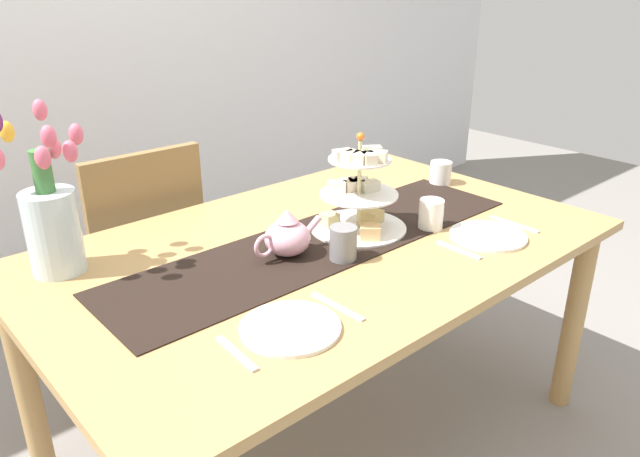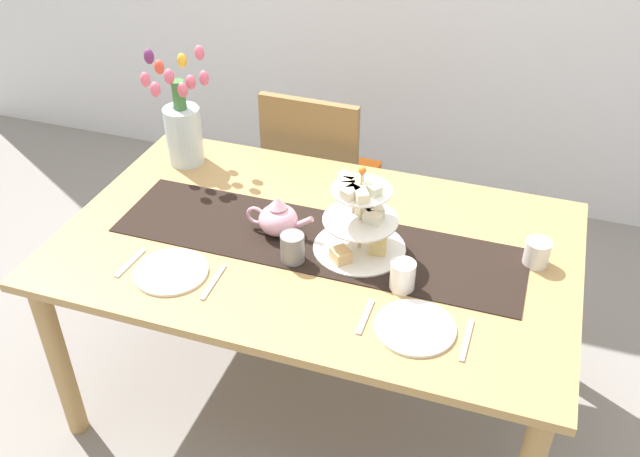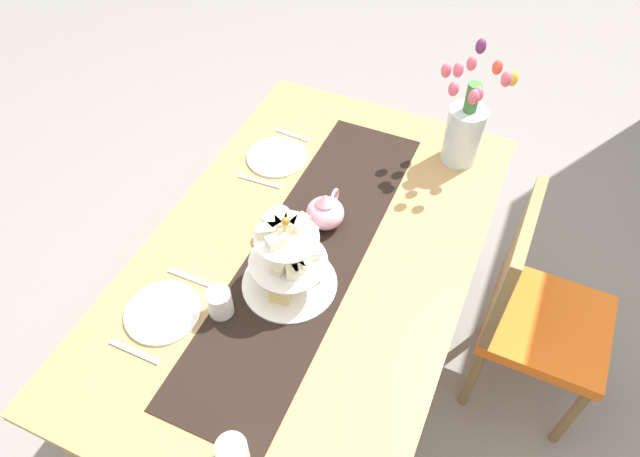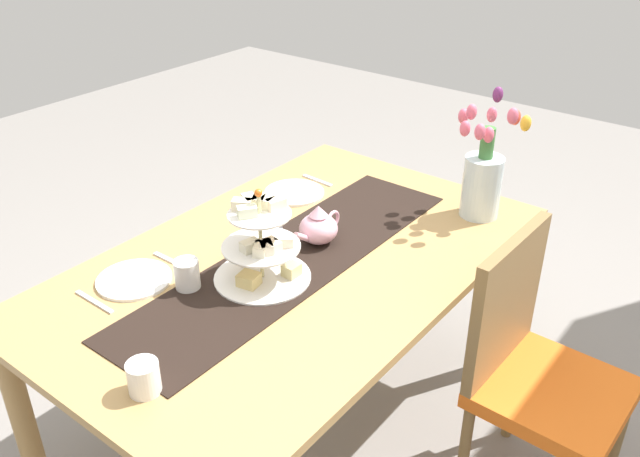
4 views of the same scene
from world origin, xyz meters
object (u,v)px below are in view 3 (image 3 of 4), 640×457
at_px(cream_jug, 233,453).
at_px(knife_right, 134,352).
at_px(teapot, 325,212).
at_px(knife_left, 259,181).
at_px(tulip_vase, 466,126).
at_px(fork_right, 189,277).
at_px(tiered_cake_stand, 288,261).
at_px(mug_grey, 279,222).
at_px(fork_left, 293,135).
at_px(dining_table, 309,268).
at_px(mug_white_text, 220,303).
at_px(dinner_plate_right, 163,312).
at_px(chair_left, 533,307).
at_px(dinner_plate_left, 277,157).

height_order(cream_jug, knife_right, cream_jug).
bearing_deg(teapot, knife_left, -106.71).
bearing_deg(tulip_vase, teapot, -32.82).
bearing_deg(fork_right, knife_right, 0.00).
bearing_deg(cream_jug, knife_left, -155.80).
xyz_separation_m(tiered_cake_stand, mug_grey, (-0.18, -0.12, -0.06)).
xyz_separation_m(tulip_vase, fork_left, (0.14, -0.64, -0.15)).
bearing_deg(mug_grey, knife_right, -17.24).
bearing_deg(teapot, dining_table, 0.00).
bearing_deg(dining_table, tiered_cake_stand, -0.74).
height_order(fork_left, fork_right, same).
xyz_separation_m(teapot, fork_right, (0.39, -0.30, -0.06)).
height_order(tiered_cake_stand, fork_right, tiered_cake_stand).
bearing_deg(fork_right, mug_white_text, 66.84).
xyz_separation_m(tiered_cake_stand, tulip_vase, (-0.80, 0.33, 0.04)).
xyz_separation_m(cream_jug, fork_right, (-0.44, -0.41, -0.04)).
distance_m(cream_jug, dinner_plate_right, 0.51).
height_order(knife_right, mug_grey, mug_grey).
xyz_separation_m(tulip_vase, knife_left, (0.43, -0.64, -0.15)).
distance_m(fork_left, knife_right, 1.06).
xyz_separation_m(chair_left, fork_right, (0.50, -1.05, 0.22)).
relative_size(tulip_vase, dinner_plate_left, 1.96).
xyz_separation_m(tiered_cake_stand, knife_left, (-0.37, -0.30, -0.11)).
bearing_deg(tiered_cake_stand, dinner_plate_left, -149.60).
bearing_deg(knife_left, dinner_plate_right, 0.00).
distance_m(mug_grey, mug_white_text, 0.36).
height_order(tulip_vase, mug_grey, tulip_vase).
relative_size(dinner_plate_left, fork_right, 1.53).
bearing_deg(mug_grey, fork_right, -31.86).
distance_m(dining_table, fork_right, 0.41).
height_order(dinner_plate_right, mug_grey, mug_grey).
xyz_separation_m(dinner_plate_left, mug_grey, (0.33, 0.18, 0.05)).
bearing_deg(dinner_plate_left, tulip_vase, 113.73).
xyz_separation_m(dining_table, chair_left, (-0.25, 0.75, -0.13)).
xyz_separation_m(knife_left, dinner_plate_right, (0.62, 0.00, 0.00)).
relative_size(dining_table, mug_white_text, 17.73).
bearing_deg(fork_left, tiered_cake_stand, 24.60).
relative_size(dinner_plate_right, fork_right, 1.53).
relative_size(tiered_cake_stand, fork_left, 2.03).
distance_m(chair_left, mug_white_text, 1.09).
xyz_separation_m(tiered_cake_stand, fork_left, (-0.66, -0.30, -0.11)).
bearing_deg(knife_left, dinner_plate_left, 180.00).
bearing_deg(tulip_vase, dining_table, -27.11).
distance_m(dining_table, knife_left, 0.39).
distance_m(tiered_cake_stand, mug_grey, 0.23).
xyz_separation_m(fork_left, dinner_plate_right, (0.91, 0.00, 0.00)).
bearing_deg(knife_right, mug_grey, 162.76).
height_order(fork_right, knife_right, same).
distance_m(tiered_cake_stand, knife_left, 0.49).
bearing_deg(mug_grey, chair_left, 103.66).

